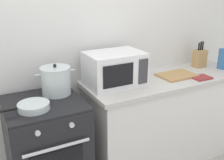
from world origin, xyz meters
name	(u,v)px	position (x,y,z in m)	size (l,w,h in m)	color
back_wall	(98,43)	(0.30, 0.97, 1.25)	(4.40, 0.10, 2.50)	silver
lower_cabinet_right	(166,120)	(0.90, 0.62, 0.44)	(1.64, 0.56, 0.88)	white
countertop_right	(169,79)	(0.90, 0.62, 0.90)	(1.70, 0.60, 0.04)	beige
stove	(48,153)	(-0.35, 0.60, 0.46)	(0.60, 0.64, 0.92)	black
stock_pot	(56,81)	(-0.20, 0.71, 1.04)	(0.33, 0.24, 0.26)	silver
frying_pan	(33,106)	(-0.45, 0.50, 0.95)	(0.43, 0.23, 0.05)	silver
microwave	(114,69)	(0.32, 0.68, 1.07)	(0.50, 0.37, 0.30)	white
cutting_board	(177,75)	(0.98, 0.60, 0.93)	(0.36, 0.26, 0.02)	tan
knife_block	(200,58)	(1.41, 0.74, 1.02)	(0.13, 0.10, 0.28)	tan
pasta_box	(223,59)	(1.58, 0.57, 1.03)	(0.08, 0.08, 0.22)	teal
oven_mitt	(201,78)	(1.15, 0.44, 0.93)	(0.18, 0.14, 0.02)	#993333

